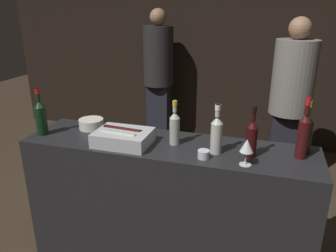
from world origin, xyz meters
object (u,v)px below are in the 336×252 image
object	(u,v)px
wine_glass	(247,146)
white_wine_bottle	(217,133)
candle_votive	(204,154)
person_blond_tee	(291,98)
red_wine_bottle_burgundy	(41,116)
bowl_white	(91,123)
red_wine_bottle_black_foil	(252,136)
red_wine_bottle_tall	(303,134)
rose_wine_bottle	(175,126)
ice_bin_with_bottles	(123,137)
person_in_hoodie	(159,72)
champagne_bottle	(305,132)

from	to	relation	value
wine_glass	white_wine_bottle	bearing A→B (deg)	148.57
candle_votive	person_blond_tee	xyz separation A→B (m)	(0.57, 1.62, -0.02)
red_wine_bottle_burgundy	white_wine_bottle	size ratio (longest dim) A/B	1.08
bowl_white	red_wine_bottle_black_foil	distance (m)	1.20
bowl_white	red_wine_bottle_tall	size ratio (longest dim) A/B	0.48
red_wine_bottle_burgundy	red_wine_bottle_tall	bearing A→B (deg)	4.40
wine_glass	red_wine_bottle_tall	xyz separation A→B (m)	(0.31, 0.20, 0.04)
rose_wine_bottle	red_wine_bottle_tall	distance (m)	0.80
candle_votive	person_blond_tee	distance (m)	1.72
rose_wine_bottle	bowl_white	bearing A→B (deg)	171.61
bowl_white	red_wine_bottle_burgundy	xyz separation A→B (m)	(-0.27, -0.21, 0.10)
red_wine_bottle_black_foil	candle_votive	bearing A→B (deg)	-157.22
red_wine_bottle_burgundy	person_blond_tee	world-z (taller)	person_blond_tee
candle_votive	rose_wine_bottle	size ratio (longest dim) A/B	0.24
person_blond_tee	wine_glass	bearing A→B (deg)	160.02
white_wine_bottle	rose_wine_bottle	size ratio (longest dim) A/B	1.05
bowl_white	red_wine_bottle_tall	world-z (taller)	red_wine_bottle_tall
ice_bin_with_bottles	person_in_hoodie	distance (m)	2.29
champagne_bottle	person_in_hoodie	world-z (taller)	person_in_hoodie
red_wine_bottle_black_foil	person_in_hoodie	size ratio (longest dim) A/B	0.18
wine_glass	rose_wine_bottle	world-z (taller)	rose_wine_bottle
wine_glass	rose_wine_bottle	distance (m)	0.51
wine_glass	person_in_hoodie	world-z (taller)	person_in_hoodie
white_wine_bottle	person_in_hoodie	bearing A→B (deg)	117.14
bowl_white	candle_votive	size ratio (longest dim) A/B	2.50
bowl_white	rose_wine_bottle	xyz separation A→B (m)	(0.69, -0.10, 0.09)
rose_wine_bottle	person_blond_tee	xyz separation A→B (m)	(0.80, 1.46, -0.12)
wine_glass	person_in_hoodie	xyz separation A→B (m)	(-1.32, 2.31, -0.06)
candle_votive	red_wine_bottle_tall	distance (m)	0.61
ice_bin_with_bottles	person_in_hoodie	size ratio (longest dim) A/B	0.20
bowl_white	champagne_bottle	distance (m)	1.51
red_wine_bottle_black_foil	rose_wine_bottle	bearing A→B (deg)	174.41
ice_bin_with_bottles	red_wine_bottle_burgundy	world-z (taller)	red_wine_bottle_burgundy
bowl_white	person_in_hoodie	bearing A→B (deg)	94.20
red_wine_bottle_burgundy	red_wine_bottle_black_foil	bearing A→B (deg)	2.50
wine_glass	bowl_white	bearing A→B (deg)	166.52
rose_wine_bottle	person_in_hoodie	xyz separation A→B (m)	(-0.84, 2.13, -0.07)
red_wine_bottle_tall	person_in_hoodie	xyz separation A→B (m)	(-1.63, 2.11, -0.10)
candle_votive	white_wine_bottle	bearing A→B (deg)	60.65
red_wine_bottle_tall	person_in_hoodie	distance (m)	2.67
red_wine_bottle_tall	person_blond_tee	bearing A→B (deg)	89.83
bowl_white	candle_votive	distance (m)	0.95
ice_bin_with_bottles	red_wine_bottle_black_foil	world-z (taller)	red_wine_bottle_black_foil
red_wine_bottle_black_foil	person_blond_tee	bearing A→B (deg)	78.72
ice_bin_with_bottles	bowl_white	size ratio (longest dim) A/B	1.99
ice_bin_with_bottles	rose_wine_bottle	distance (m)	0.36
person_blond_tee	red_wine_bottle_black_foil	bearing A→B (deg)	159.74
wine_glass	person_in_hoodie	distance (m)	2.66
candle_votive	red_wine_bottle_burgundy	bearing A→B (deg)	177.64
candle_votive	red_wine_bottle_burgundy	xyz separation A→B (m)	(-1.19, 0.05, 0.11)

